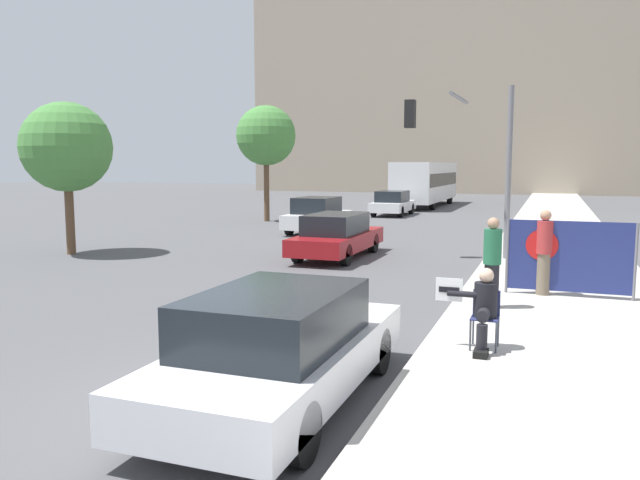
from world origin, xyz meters
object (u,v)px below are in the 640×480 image
object	(u,v)px
city_bus_on_road	(426,181)
car_on_road_nearest	(337,235)
car_on_road_distant	(393,203)
street_tree_midblock	(266,136)
street_tree_near_curb	(67,148)
pedestrian_behind	(544,251)
traffic_light_pole	(468,142)
seated_protester	(483,306)
jogger_on_sidewalk	(492,262)
car_on_road_midblock	(318,215)
parked_car_curbside	(280,347)
protest_banner	(569,257)

from	to	relation	value
city_bus_on_road	car_on_road_nearest	bearing A→B (deg)	-85.33
car_on_road_distant	street_tree_midblock	world-z (taller)	street_tree_midblock
car_on_road_distant	street_tree_near_curb	bearing A→B (deg)	-107.65
street_tree_midblock	pedestrian_behind	bearing A→B (deg)	-48.28
traffic_light_pole	seated_protester	bearing A→B (deg)	-81.08
seated_protester	jogger_on_sidewalk	bearing A→B (deg)	79.50
car_on_road_midblock	street_tree_near_curb	world-z (taller)	street_tree_near_curb
car_on_road_midblock	jogger_on_sidewalk	bearing A→B (deg)	-56.63
pedestrian_behind	jogger_on_sidewalk	bearing A→B (deg)	170.81
parked_car_curbside	car_on_road_midblock	bearing A→B (deg)	109.27
car_on_road_nearest	street_tree_midblock	world-z (taller)	street_tree_midblock
jogger_on_sidewalk	protest_banner	distance (m)	2.12
car_on_road_distant	street_tree_near_curb	world-z (taller)	street_tree_near_curb
car_on_road_nearest	street_tree_midblock	distance (m)	13.71
traffic_light_pole	parked_car_curbside	world-z (taller)	traffic_light_pole
street_tree_midblock	car_on_road_distant	bearing A→B (deg)	48.45
parked_car_curbside	street_tree_near_curb	world-z (taller)	street_tree_near_curb
jogger_on_sidewalk	pedestrian_behind	distance (m)	1.87
jogger_on_sidewalk	protest_banner	size ratio (longest dim) A/B	0.69
jogger_on_sidewalk	street_tree_near_curb	world-z (taller)	street_tree_near_curb
protest_banner	traffic_light_pole	size ratio (longest dim) A/B	0.51
traffic_light_pole	car_on_road_nearest	xyz separation A→B (m)	(-3.86, -0.62, -2.87)
protest_banner	car_on_road_nearest	bearing A→B (deg)	145.58
city_bus_on_road	street_tree_near_curb	world-z (taller)	street_tree_near_curb
car_on_road_nearest	city_bus_on_road	size ratio (longest dim) A/B	0.41
seated_protester	car_on_road_nearest	distance (m)	10.52
car_on_road_midblock	car_on_road_distant	bearing A→B (deg)	85.64
pedestrian_behind	car_on_road_midblock	size ratio (longest dim) A/B	0.43
protest_banner	car_on_road_midblock	distance (m)	14.74
traffic_light_pole	parked_car_curbside	xyz separation A→B (m)	(-0.61, -12.27, -2.85)
pedestrian_behind	traffic_light_pole	size ratio (longest dim) A/B	0.36
protest_banner	street_tree_midblock	world-z (taller)	street_tree_midblock
seated_protester	pedestrian_behind	world-z (taller)	pedestrian_behind
parked_car_curbside	car_on_road_distant	bearing A→B (deg)	101.11
jogger_on_sidewalk	parked_car_curbside	size ratio (longest dim) A/B	0.38
pedestrian_behind	car_on_road_distant	distance (m)	22.89
pedestrian_behind	city_bus_on_road	bearing A→B (deg)	35.56
protest_banner	car_on_road_nearest	xyz separation A→B (m)	(-6.63, 4.55, -0.30)
car_on_road_nearest	street_tree_near_curb	size ratio (longest dim) A/B	0.97
parked_car_curbside	car_on_road_distant	distance (m)	28.94
city_bus_on_road	street_tree_near_curb	distance (m)	28.44
parked_car_curbside	city_bus_on_road	size ratio (longest dim) A/B	0.40
protest_banner	seated_protester	bearing A→B (deg)	-105.66
protest_banner	city_bus_on_road	bearing A→B (deg)	106.22
jogger_on_sidewalk	street_tree_midblock	world-z (taller)	street_tree_midblock
seated_protester	protest_banner	xyz separation A→B (m)	(1.26, 4.49, 0.19)
pedestrian_behind	parked_car_curbside	size ratio (longest dim) A/B	0.39
protest_banner	street_tree_midblock	size ratio (longest dim) A/B	0.43
seated_protester	protest_banner	distance (m)	4.67
jogger_on_sidewalk	car_on_road_nearest	xyz separation A→B (m)	(-5.24, 6.14, -0.35)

